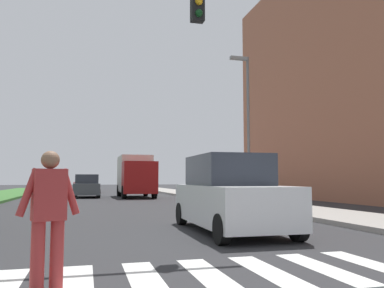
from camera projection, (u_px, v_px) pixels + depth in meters
ground_plane at (98, 199)px, 25.71m from camera, size 140.00×140.00×0.00m
crosswalk at (146, 280)px, 5.22m from camera, size 7.65×2.20×0.01m
sidewalk_right at (218, 198)px, 25.78m from camera, size 3.00×64.00×0.15m
street_lamp_right at (247, 115)px, 19.93m from camera, size 1.02×0.24×7.50m
pedestrian_performer at (49, 213)px, 4.70m from camera, size 0.74×0.34×1.69m
suv_crossing at (230, 195)px, 10.12m from camera, size 2.01×4.62×1.97m
sedan_midblock at (87, 187)px, 28.81m from camera, size 1.91×4.47×1.68m
sedan_distant at (83, 185)px, 39.73m from camera, size 2.13×4.48×1.67m
truck_box_delivery at (136, 175)px, 29.18m from camera, size 2.40×6.20×3.10m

